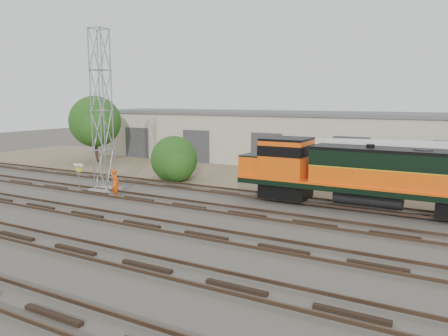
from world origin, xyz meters
The scene contains 11 objects.
ground centered at (0.00, 0.00, 0.00)m, with size 140.00×140.00×0.00m, color #47423A.
dirt_strip centered at (0.00, 15.00, 0.01)m, with size 80.00×16.00×0.02m, color #726047.
tracks centered at (0.00, -3.00, 0.08)m, with size 80.00×20.40×0.28m.
warehouse centered at (0.04, 22.98, 2.65)m, with size 58.40×10.40×5.30m.
locomotive centered at (5.54, 6.00, 2.24)m, with size 16.15×2.83×3.88m.
signal_tower centered at (-12.03, 2.61, 5.56)m, with size 1.68×1.68×11.43m.
sign_post centered at (-14.04, 2.05, 1.38)m, with size 0.80×0.19×1.98m.
worker centered at (-9.80, 1.30, 0.98)m, with size 0.72×0.47×1.97m, color #DF4A0C.
semi_trailer centered at (5.88, 13.28, 2.25)m, with size 11.87×4.79×3.58m.
tree_west centered at (-22.95, 12.71, 4.16)m, with size 5.58×5.32×6.96m.
tree_mid centered at (-10.11, 8.68, 1.60)m, with size 4.04×3.85×3.85m.
Camera 1 is at (10.68, -20.39, 6.64)m, focal length 35.00 mm.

